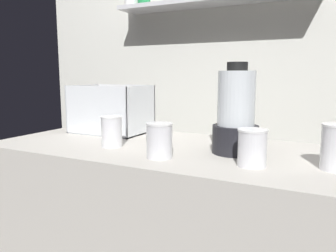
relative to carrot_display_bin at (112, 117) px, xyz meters
name	(u,v)px	position (x,y,z in m)	size (l,w,h in m)	color
counter	(168,252)	(0.39, -0.17, -0.52)	(1.40, 0.64, 0.90)	beige
back_wall_unit	(227,60)	(0.39, 0.60, 0.29)	(2.60, 0.24, 2.50)	silver
carrot_display_bin	(112,117)	(0.00, 0.00, 0.00)	(0.35, 0.25, 0.23)	white
blender_pitcher	(236,116)	(0.65, -0.16, 0.06)	(0.16, 0.16, 0.32)	black
juice_cup_beet_far_left	(112,134)	(0.20, -0.28, -0.02)	(0.08, 0.08, 0.12)	white
juice_cup_mango_left	(159,142)	(0.45, -0.35, -0.02)	(0.09, 0.09, 0.12)	white
juice_cup_pomegranate_middle	(252,149)	(0.75, -0.31, -0.02)	(0.09, 0.09, 0.11)	white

